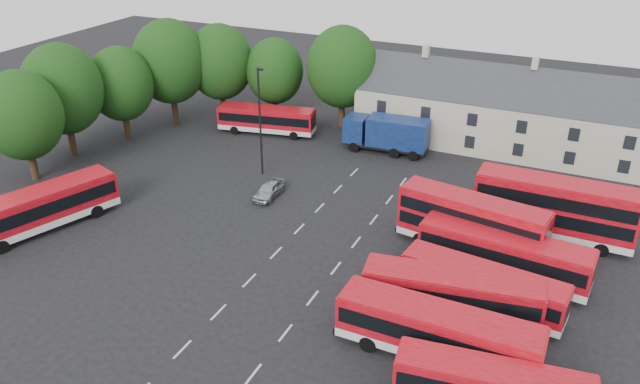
{
  "coord_description": "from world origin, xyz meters",
  "views": [
    {
      "loc": [
        19.96,
        -33.26,
        25.74
      ],
      "look_at": [
        0.57,
        8.84,
        2.2
      ],
      "focal_mm": 35.0,
      "sensor_mm": 36.0,
      "label": 1
    }
  ],
  "objects_px": {
    "box_truck": "(387,133)",
    "silver_car": "(269,190)",
    "bus_dd_south": "(472,222)",
    "bus_west": "(40,206)",
    "lamppost": "(260,119)"
  },
  "relations": [
    {
      "from": "box_truck",
      "to": "bus_west",
      "type": "bearing_deg",
      "value": -130.38
    },
    {
      "from": "bus_dd_south",
      "to": "lamppost",
      "type": "xyz_separation_m",
      "value": [
        -21.21,
        5.58,
        3.01
      ]
    },
    {
      "from": "box_truck",
      "to": "silver_car",
      "type": "height_order",
      "value": "box_truck"
    },
    {
      "from": "bus_west",
      "to": "silver_car",
      "type": "height_order",
      "value": "bus_west"
    },
    {
      "from": "silver_car",
      "to": "lamppost",
      "type": "bearing_deg",
      "value": 124.42
    },
    {
      "from": "bus_dd_south",
      "to": "box_truck",
      "type": "bearing_deg",
      "value": 136.81
    },
    {
      "from": "bus_west",
      "to": "box_truck",
      "type": "distance_m",
      "value": 33.43
    },
    {
      "from": "box_truck",
      "to": "lamppost",
      "type": "distance_m",
      "value": 14.05
    },
    {
      "from": "bus_dd_south",
      "to": "box_truck",
      "type": "height_order",
      "value": "bus_dd_south"
    },
    {
      "from": "box_truck",
      "to": "silver_car",
      "type": "relative_size",
      "value": 2.16
    },
    {
      "from": "bus_dd_south",
      "to": "bus_west",
      "type": "bearing_deg",
      "value": -151.88
    },
    {
      "from": "box_truck",
      "to": "lamppost",
      "type": "xyz_separation_m",
      "value": [
        -9.09,
        -10.13,
        3.49
      ]
    },
    {
      "from": "bus_dd_south",
      "to": "bus_west",
      "type": "relative_size",
      "value": 0.91
    },
    {
      "from": "silver_car",
      "to": "lamppost",
      "type": "xyz_separation_m",
      "value": [
        -2.9,
        3.94,
        4.92
      ]
    },
    {
      "from": "bus_west",
      "to": "lamppost",
      "type": "height_order",
      "value": "lamppost"
    }
  ]
}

